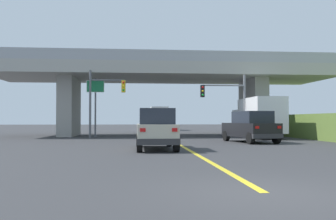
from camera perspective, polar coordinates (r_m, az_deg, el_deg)
name	(u,v)px	position (r m, az deg, el deg)	size (l,w,h in m)	color
ground	(163,136)	(34.63, -0.74, -3.94)	(160.00, 160.00, 0.00)	#353538
overpass_bridge	(163,80)	(34.80, -0.74, 4.64)	(30.63, 8.84, 7.21)	#A8A59E
lane_divider_stripe	(184,148)	(19.78, 2.54, -5.77)	(0.20, 24.47, 0.01)	yellow
suv_lead	(156,129)	(18.58, -1.87, -2.93)	(1.93, 4.79, 2.02)	#B7B29E
suv_crossing	(251,127)	(24.77, 12.55, -2.53)	(2.75, 4.99, 2.02)	black
box_truck	(258,117)	(30.90, 13.67, -1.10)	(2.33, 7.21, 3.19)	silver
sedan_oncoming	(151,124)	(38.76, -2.58, -2.18)	(2.02, 4.67, 2.02)	#2D4C33
traffic_signal_nearside	(229,98)	(30.15, 9.28, 1.76)	(3.67, 0.36, 5.11)	slate
traffic_signal_farside	(102,96)	(29.90, -10.04, 2.16)	(2.87, 0.36, 5.41)	#56595E
highway_sign	(95,95)	(31.24, -11.08, 2.35)	(1.45, 0.17, 4.89)	#56595E
semi_truck_distant	(159,118)	(52.66, -1.46, -1.27)	(2.33, 6.94, 3.25)	silver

